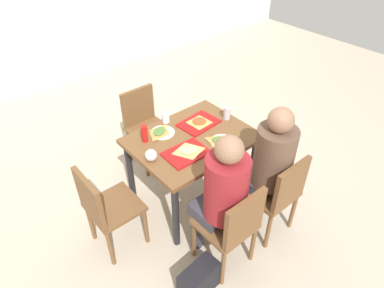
{
  "coord_description": "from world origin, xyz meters",
  "views": [
    {
      "loc": [
        -1.56,
        -1.84,
        2.54
      ],
      "look_at": [
        0.0,
        0.0,
        0.66
      ],
      "focal_mm": 31.8,
      "sensor_mm": 36.0,
      "label": 1
    }
  ],
  "objects_px": {
    "chair_near_right": "(278,192)",
    "chair_left_end": "(104,206)",
    "person_in_red": "(222,192)",
    "pizza_slice_c": "(159,132)",
    "tray_red_far": "(199,123)",
    "plastic_cup_a": "(166,117)",
    "pizza_slice_b": "(199,122)",
    "soda_can": "(227,113)",
    "pizza_slice_d": "(221,141)",
    "plastic_cup_b": "(222,151)",
    "main_table": "(192,146)",
    "condiment_bottle": "(145,134)",
    "paper_plate_near_edge": "(223,142)",
    "pizza_slice_a": "(189,150)",
    "foil_bundle": "(151,155)",
    "chair_near_left": "(233,225)",
    "handbag": "(199,280)",
    "paper_plate_center": "(162,133)",
    "person_in_brown_jacket": "(269,161)",
    "chair_far_side": "(144,122)"
  },
  "relations": [
    {
      "from": "person_in_brown_jacket",
      "to": "plastic_cup_b",
      "type": "height_order",
      "value": "person_in_brown_jacket"
    },
    {
      "from": "paper_plate_near_edge",
      "to": "condiment_bottle",
      "type": "xyz_separation_m",
      "value": [
        -0.5,
        0.45,
        0.08
      ]
    },
    {
      "from": "chair_near_right",
      "to": "chair_left_end",
      "type": "distance_m",
      "value": 1.42
    },
    {
      "from": "pizza_slice_d",
      "to": "plastic_cup_a",
      "type": "xyz_separation_m",
      "value": [
        -0.17,
        0.57,
        0.03
      ]
    },
    {
      "from": "person_in_brown_jacket",
      "to": "foil_bundle",
      "type": "xyz_separation_m",
      "value": [
        -0.72,
        0.63,
        0.04
      ]
    },
    {
      "from": "chair_near_right",
      "to": "plastic_cup_a",
      "type": "bearing_deg",
      "value": 104.36
    },
    {
      "from": "chair_left_end",
      "to": "tray_red_far",
      "type": "bearing_deg",
      "value": 6.37
    },
    {
      "from": "person_in_red",
      "to": "handbag",
      "type": "bearing_deg",
      "value": -155.95
    },
    {
      "from": "person_in_red",
      "to": "tray_red_far",
      "type": "xyz_separation_m",
      "value": [
        0.45,
        0.78,
        0.0
      ]
    },
    {
      "from": "chair_left_end",
      "to": "pizza_slice_d",
      "type": "xyz_separation_m",
      "value": [
        1.06,
        -0.22,
        0.26
      ]
    },
    {
      "from": "person_in_red",
      "to": "pizza_slice_c",
      "type": "height_order",
      "value": "person_in_red"
    },
    {
      "from": "main_table",
      "to": "plastic_cup_a",
      "type": "xyz_separation_m",
      "value": [
        -0.03,
        0.35,
        0.15
      ]
    },
    {
      "from": "person_in_red",
      "to": "foil_bundle",
      "type": "distance_m",
      "value": 0.66
    },
    {
      "from": "condiment_bottle",
      "to": "foil_bundle",
      "type": "xyz_separation_m",
      "value": [
        -0.11,
        -0.25,
        -0.03
      ]
    },
    {
      "from": "person_in_red",
      "to": "soda_can",
      "type": "distance_m",
      "value": 0.99
    },
    {
      "from": "pizza_slice_b",
      "to": "condiment_bottle",
      "type": "bearing_deg",
      "value": 168.89
    },
    {
      "from": "soda_can",
      "to": "handbag",
      "type": "height_order",
      "value": "soda_can"
    },
    {
      "from": "pizza_slice_a",
      "to": "pizza_slice_c",
      "type": "distance_m",
      "value": 0.38
    },
    {
      "from": "person_in_red",
      "to": "paper_plate_near_edge",
      "type": "bearing_deg",
      "value": 45.21
    },
    {
      "from": "paper_plate_center",
      "to": "person_in_brown_jacket",
      "type": "bearing_deg",
      "value": -64.19
    },
    {
      "from": "paper_plate_near_edge",
      "to": "pizza_slice_d",
      "type": "bearing_deg",
      "value": 167.23
    },
    {
      "from": "chair_near_right",
      "to": "chair_far_side",
      "type": "bearing_deg",
      "value": 99.5
    },
    {
      "from": "main_table",
      "to": "condiment_bottle",
      "type": "distance_m",
      "value": 0.45
    },
    {
      "from": "tray_red_far",
      "to": "plastic_cup_a",
      "type": "xyz_separation_m",
      "value": [
        -0.21,
        0.23,
        0.04
      ]
    },
    {
      "from": "person_in_brown_jacket",
      "to": "pizza_slice_c",
      "type": "height_order",
      "value": "person_in_brown_jacket"
    },
    {
      "from": "pizza_slice_c",
      "to": "chair_far_side",
      "type": "bearing_deg",
      "value": 71.84
    },
    {
      "from": "main_table",
      "to": "chair_left_end",
      "type": "height_order",
      "value": "chair_left_end"
    },
    {
      "from": "tray_red_far",
      "to": "pizza_slice_b",
      "type": "height_order",
      "value": "pizza_slice_b"
    },
    {
      "from": "paper_plate_center",
      "to": "foil_bundle",
      "type": "distance_m",
      "value": 0.38
    },
    {
      "from": "person_in_red",
      "to": "person_in_brown_jacket",
      "type": "xyz_separation_m",
      "value": [
        0.53,
        0.0,
        0.0
      ]
    },
    {
      "from": "tray_red_far",
      "to": "pizza_slice_d",
      "type": "distance_m",
      "value": 0.35
    },
    {
      "from": "pizza_slice_b",
      "to": "pizza_slice_d",
      "type": "xyz_separation_m",
      "value": [
        -0.05,
        -0.34,
        -0.01
      ]
    },
    {
      "from": "paper_plate_center",
      "to": "soda_can",
      "type": "height_order",
      "value": "soda_can"
    },
    {
      "from": "tray_red_far",
      "to": "pizza_slice_d",
      "type": "bearing_deg",
      "value": -96.86
    },
    {
      "from": "pizza_slice_b",
      "to": "pizza_slice_a",
      "type": "bearing_deg",
      "value": -142.94
    },
    {
      "from": "chair_near_left",
      "to": "person_in_red",
      "type": "distance_m",
      "value": 0.28
    },
    {
      "from": "pizza_slice_d",
      "to": "foil_bundle",
      "type": "distance_m",
      "value": 0.63
    },
    {
      "from": "plastic_cup_b",
      "to": "foil_bundle",
      "type": "xyz_separation_m",
      "value": [
        -0.48,
        0.33,
        0.0
      ]
    },
    {
      "from": "paper_plate_center",
      "to": "pizza_slice_c",
      "type": "relative_size",
      "value": 0.89
    },
    {
      "from": "pizza_slice_b",
      "to": "soda_can",
      "type": "bearing_deg",
      "value": -20.9
    },
    {
      "from": "pizza_slice_d",
      "to": "plastic_cup_b",
      "type": "relative_size",
      "value": 2.76
    },
    {
      "from": "chair_near_left",
      "to": "chair_left_end",
      "type": "height_order",
      "value": "same"
    },
    {
      "from": "person_in_red",
      "to": "soda_can",
      "type": "xyz_separation_m",
      "value": [
        0.72,
        0.67,
        0.06
      ]
    },
    {
      "from": "person_in_brown_jacket",
      "to": "chair_near_left",
      "type": "bearing_deg",
      "value": -165.23
    },
    {
      "from": "chair_far_side",
      "to": "paper_plate_center",
      "type": "height_order",
      "value": "chair_far_side"
    },
    {
      "from": "chair_left_end",
      "to": "main_table",
      "type": "bearing_deg",
      "value": 0.0
    },
    {
      "from": "chair_far_side",
      "to": "condiment_bottle",
      "type": "bearing_deg",
      "value": -121.29
    },
    {
      "from": "paper_plate_center",
      "to": "chair_near_left",
      "type": "bearing_deg",
      "value": -95.95
    },
    {
      "from": "pizza_slice_b",
      "to": "condiment_bottle",
      "type": "height_order",
      "value": "condiment_bottle"
    },
    {
      "from": "main_table",
      "to": "plastic_cup_a",
      "type": "bearing_deg",
      "value": 94.36
    }
  ]
}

